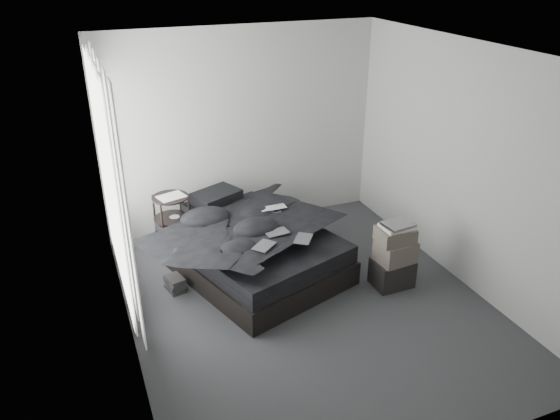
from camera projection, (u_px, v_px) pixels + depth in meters
name	position (u px, v px, depth m)	size (l,w,h in m)	color
floor	(308.00, 304.00, 5.78)	(3.60, 4.20, 0.01)	#363639
ceiling	(315.00, 53.00, 4.65)	(3.60, 4.20, 0.01)	white
wall_back	(242.00, 130.00, 6.97)	(3.60, 0.01, 2.60)	beige
wall_front	(450.00, 316.00, 3.46)	(3.60, 0.01, 2.60)	beige
wall_left	(118.00, 224.00, 4.61)	(0.01, 4.20, 2.60)	beige
wall_right	(464.00, 167.00, 5.82)	(0.01, 4.20, 2.60)	beige
window_left	(108.00, 180.00, 5.35)	(0.02, 2.00, 2.30)	white
curtain_left	(114.00, 186.00, 5.40)	(0.06, 2.12, 2.48)	white
bed	(253.00, 260.00, 6.33)	(1.50, 1.98, 0.27)	black
mattress	(252.00, 242.00, 6.23)	(1.44, 1.92, 0.21)	black
duvet	(254.00, 226.00, 6.10)	(1.46, 1.69, 0.23)	black
pillow_lower	(211.00, 207.00, 6.66)	(0.60, 0.40, 0.13)	black
pillow_upper	(216.00, 197.00, 6.63)	(0.56, 0.38, 0.13)	black
laptop	(274.00, 204.00, 6.32)	(0.32, 0.20, 0.03)	silver
comic_a	(264.00, 240.00, 5.57)	(0.25, 0.16, 0.01)	black
comic_b	(277.00, 226.00, 5.84)	(0.25, 0.16, 0.01)	black
comic_c	(303.00, 232.00, 5.71)	(0.25, 0.16, 0.01)	black
side_stand	(173.00, 227.00, 6.51)	(0.43, 0.43, 0.79)	black
papers	(171.00, 197.00, 6.33)	(0.30, 0.23, 0.02)	white
floor_books	(175.00, 284.00, 5.98)	(0.16, 0.23, 0.16)	black
box_lower	(392.00, 272.00, 6.05)	(0.42, 0.33, 0.31)	black
box_mid	(395.00, 251.00, 5.93)	(0.39, 0.31, 0.24)	#5A5147
box_upper	(395.00, 235.00, 5.84)	(0.38, 0.30, 0.16)	#5A5147
art_book_white	(397.00, 227.00, 5.80)	(0.32, 0.26, 0.03)	silver
art_book_snake	(398.00, 224.00, 5.78)	(0.31, 0.25, 0.03)	silver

